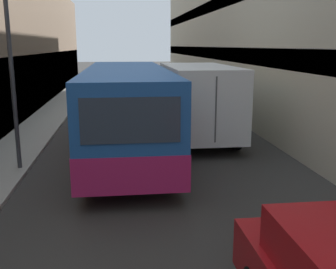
{
  "coord_description": "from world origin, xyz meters",
  "views": [
    {
      "loc": [
        -1.08,
        1.85,
        3.54
      ],
      "look_at": [
        -0.07,
        10.31,
        1.6
      ],
      "focal_mm": 42.0,
      "sensor_mm": 36.0,
      "label": 1
    }
  ],
  "objects_px": {
    "bus": "(127,108)",
    "panel_van": "(111,87)",
    "street_lamp": "(5,1)",
    "box_truck": "(194,97)"
  },
  "relations": [
    {
      "from": "bus",
      "to": "street_lamp",
      "type": "xyz_separation_m",
      "value": [
        -3.12,
        -1.65,
        3.16
      ]
    },
    {
      "from": "bus",
      "to": "street_lamp",
      "type": "height_order",
      "value": "street_lamp"
    },
    {
      "from": "box_truck",
      "to": "street_lamp",
      "type": "xyz_separation_m",
      "value": [
        -5.81,
        -3.98,
        3.14
      ]
    },
    {
      "from": "box_truck",
      "to": "bus",
      "type": "bearing_deg",
      "value": -139.02
    },
    {
      "from": "bus",
      "to": "street_lamp",
      "type": "bearing_deg",
      "value": -152.13
    },
    {
      "from": "box_truck",
      "to": "street_lamp",
      "type": "bearing_deg",
      "value": -145.55
    },
    {
      "from": "bus",
      "to": "panel_van",
      "type": "bearing_deg",
      "value": 93.85
    },
    {
      "from": "panel_van",
      "to": "box_truck",
      "type": "bearing_deg",
      "value": -69.27
    },
    {
      "from": "bus",
      "to": "box_truck",
      "type": "relative_size",
      "value": 1.33
    },
    {
      "from": "bus",
      "to": "box_truck",
      "type": "distance_m",
      "value": 3.56
    }
  ]
}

